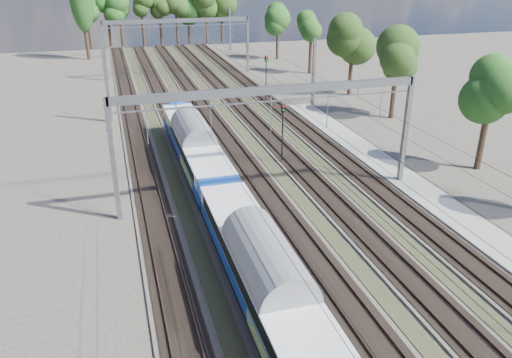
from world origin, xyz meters
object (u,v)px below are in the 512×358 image
object	(u,v)px
emu_train	(270,278)
signal_far	(266,73)
worker	(193,101)
signal_near	(283,126)

from	to	relation	value
emu_train	signal_far	distance (m)	45.00
worker	signal_near	size ratio (longest dim) A/B	0.33
emu_train	worker	xyz separation A→B (m)	(3.25, 42.18, -1.74)
emu_train	worker	size ratio (longest dim) A/B	35.45
worker	signal_far	size ratio (longest dim) A/B	0.31
worker	signal_far	world-z (taller)	signal_far
emu_train	signal_near	distance (m)	22.44
signal_near	signal_far	world-z (taller)	signal_far
worker	signal_near	world-z (taller)	signal_near
emu_train	signal_near	world-z (taller)	signal_near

